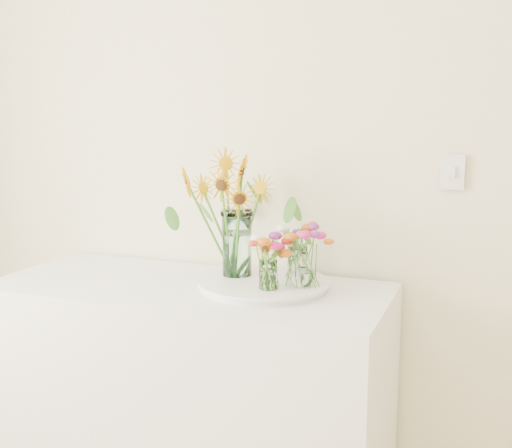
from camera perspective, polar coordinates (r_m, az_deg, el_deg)
name	(u,v)px	position (r m, az deg, el deg)	size (l,w,h in m)	color
counter	(191,404)	(2.44, -5.82, -15.66)	(1.40, 0.60, 0.90)	white
tray	(263,285)	(2.21, 0.66, -5.47)	(0.43, 0.43, 0.03)	white
mason_jar	(237,243)	(2.26, -1.72, -1.71)	(0.10, 0.10, 0.24)	#C3F9F0
sunflower_bouquet	(237,214)	(2.24, -1.73, 0.93)	(0.57, 0.57, 0.45)	#E2A004
small_vase_a	(268,275)	(2.09, 1.08, -4.57)	(0.06, 0.06, 0.10)	white
wildflower_posy_a	(268,262)	(2.08, 1.08, -3.37)	(0.17, 0.17, 0.19)	#CE5A11
small_vase_b	(303,269)	(2.14, 4.24, -4.05)	(0.08, 0.08, 0.12)	white
wildflower_posy_b	(304,256)	(2.13, 4.25, -2.88)	(0.23, 0.23, 0.21)	#CE5A11
small_vase_c	(297,263)	(2.23, 3.70, -3.48)	(0.07, 0.07, 0.12)	white
wildflower_posy_c	(297,250)	(2.22, 3.71, -2.35)	(0.19, 0.19, 0.21)	#CE5A11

